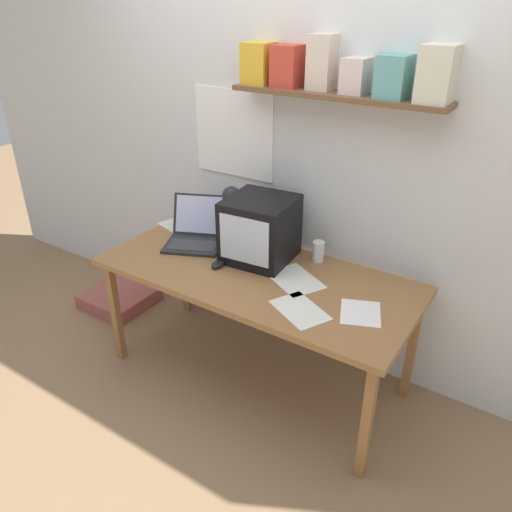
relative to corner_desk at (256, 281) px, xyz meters
name	(u,v)px	position (x,y,z in m)	size (l,w,h in m)	color
ground_plane	(256,374)	(0.00, 0.00, -0.66)	(12.00, 12.00, 0.00)	#906F4D
back_wall	(303,143)	(0.01, 0.47, 0.66)	(5.60, 0.24, 2.60)	silver
corner_desk	(256,281)	(0.00, 0.00, 0.00)	(1.73, 0.77, 0.71)	olive
crt_monitor	(260,229)	(-0.07, 0.15, 0.23)	(0.38, 0.39, 0.36)	black
laptop	(196,232)	(-0.51, 0.12, 0.12)	(0.44, 0.45, 0.25)	#232326
desk_lamp	(232,202)	(-0.31, 0.22, 0.32)	(0.13, 0.18, 0.36)	#232326
juice_glass	(318,252)	(0.22, 0.30, 0.11)	(0.07, 0.07, 0.12)	white
computer_mouse	(218,264)	(-0.21, -0.06, 0.07)	(0.07, 0.11, 0.03)	black
open_notebook	(300,310)	(0.37, -0.19, 0.06)	(0.33, 0.29, 0.00)	silver
printed_handout	(182,226)	(-0.73, 0.24, 0.06)	(0.33, 0.27, 0.00)	silver
loose_paper_near_monitor	(360,313)	(0.62, -0.06, 0.06)	(0.25, 0.27, 0.00)	white
loose_paper_near_laptop	(295,280)	(0.21, 0.04, 0.06)	(0.36, 0.33, 0.00)	silver
floor_cushion	(120,298)	(-1.27, 0.10, -0.60)	(0.45, 0.45, 0.11)	#A2524A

